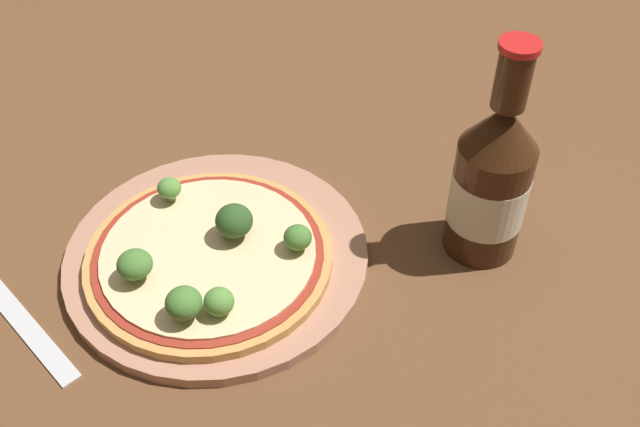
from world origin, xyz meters
name	(u,v)px	position (x,y,z in m)	size (l,w,h in m)	color
ground_plane	(202,263)	(0.00, 0.00, 0.00)	(3.00, 3.00, 0.00)	brown
plate	(218,258)	(0.01, 0.00, 0.01)	(0.29, 0.29, 0.01)	tan
pizza	(209,256)	(0.01, -0.01, 0.02)	(0.23, 0.23, 0.01)	tan
broccoli_floret_0	(184,303)	(-0.03, -0.08, 0.04)	(0.03, 0.03, 0.03)	#7A9E5B
broccoli_floret_1	(234,221)	(0.04, 0.00, 0.05)	(0.04, 0.04, 0.04)	#7A9E5B
broccoli_floret_2	(224,300)	(0.00, -0.08, 0.04)	(0.03, 0.03, 0.03)	#7A9E5B
broccoli_floret_3	(298,238)	(0.09, -0.04, 0.04)	(0.03, 0.03, 0.03)	#7A9E5B
broccoli_floret_4	(135,264)	(-0.06, -0.02, 0.04)	(0.03, 0.03, 0.03)	#7A9E5B
broccoli_floret_5	(169,188)	(-0.01, 0.07, 0.04)	(0.02, 0.02, 0.03)	#7A9E5B
beer_bottle	(492,180)	(0.26, -0.06, 0.08)	(0.07, 0.07, 0.23)	#381E0F
fork	(22,321)	(-0.17, -0.02, 0.00)	(0.09, 0.16, 0.00)	silver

